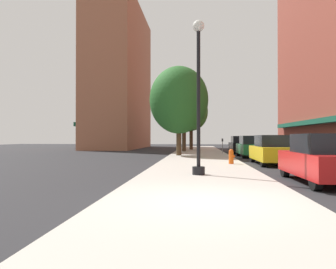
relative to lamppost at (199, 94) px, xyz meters
The scene contains 13 objects.
ground_plane 13.96m from the lamppost, 72.34° to the left, with size 90.00×90.00×0.00m, color #232326.
sidewalk_slab 14.30m from the lamppost, 89.50° to the left, with size 4.80×50.00×0.12m, color #A8A399.
building_far_background 34.40m from the lamppost, 108.82° to the left, with size 6.80×18.00×19.71m.
lamppost is the anchor object (origin of this frame).
fire_hydrant 6.00m from the lamppost, 70.78° to the left, with size 0.33×0.26×0.79m.
parking_meter_near 16.31m from the lamppost, 82.27° to the left, with size 0.14×0.09×1.31m.
tree_near 12.95m from the lamppost, 96.59° to the left, with size 4.63×4.63×7.03m.
tree_mid 20.21m from the lamppost, 93.90° to the left, with size 3.72×3.72×6.55m.
tree_far 24.93m from the lamppost, 91.68° to the left, with size 3.90×3.90×6.66m.
car_red 4.89m from the lamppost, 14.80° to the right, with size 1.80×4.30×1.66m.
car_yellow 7.77m from the lamppost, 56.08° to the left, with size 1.80×4.30×1.66m.
car_green 13.72m from the lamppost, 72.24° to the left, with size 1.80×4.30×1.66m.
car_black 19.83m from the lamppost, 77.91° to the left, with size 1.80×4.30×1.66m.
Camera 1 is at (-0.19, -7.06, 1.54)m, focal length 33.87 mm.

